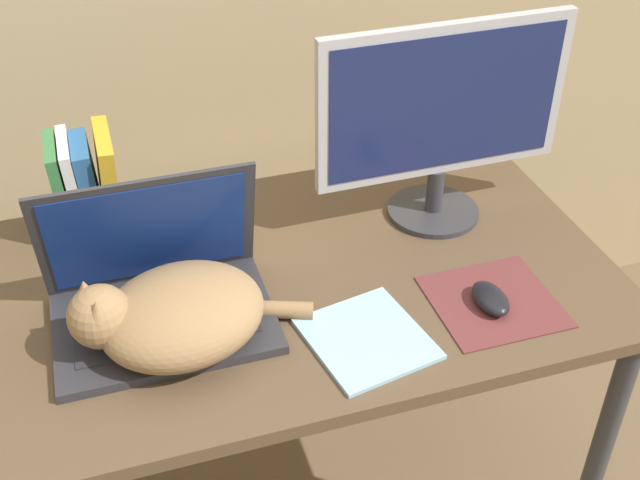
% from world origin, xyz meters
% --- Properties ---
extents(desk, '(1.35, 0.73, 0.75)m').
position_xyz_m(desk, '(0.00, 0.36, 0.67)').
color(desk, brown).
rests_on(desk, ground_plane).
extents(laptop, '(0.39, 0.27, 0.27)m').
position_xyz_m(laptop, '(-0.20, 0.32, 0.80)').
color(laptop, '#2D2D33').
rests_on(laptop, desk).
extents(cat, '(0.42, 0.31, 0.15)m').
position_xyz_m(cat, '(-0.19, 0.24, 0.82)').
color(cat, '#99754C').
rests_on(cat, desk).
extents(external_monitor, '(0.52, 0.19, 0.42)m').
position_xyz_m(external_monitor, '(0.40, 0.48, 0.99)').
color(external_monitor, '#333338').
rests_on(external_monitor, desk).
extents(mousepad, '(0.23, 0.22, 0.00)m').
position_xyz_m(mousepad, '(0.39, 0.18, 0.75)').
color(mousepad, brown).
rests_on(mousepad, desk).
extents(computer_mouse, '(0.06, 0.10, 0.03)m').
position_xyz_m(computer_mouse, '(0.38, 0.17, 0.77)').
color(computer_mouse, black).
rests_on(computer_mouse, mousepad).
extents(book_row, '(0.13, 0.17, 0.22)m').
position_xyz_m(book_row, '(-0.29, 0.64, 0.86)').
color(book_row, '#387A42').
rests_on(book_row, desk).
extents(notepad, '(0.23, 0.24, 0.01)m').
position_xyz_m(notepad, '(0.13, 0.15, 0.76)').
color(notepad, '#99C6E0').
rests_on(notepad, desk).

